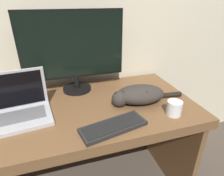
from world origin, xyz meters
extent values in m
cube|color=beige|center=(0.00, 0.78, 1.30)|extent=(6.40, 0.06, 2.60)
cube|color=brown|center=(0.00, 0.36, 0.72)|extent=(1.34, 0.72, 0.06)
cube|color=brown|center=(0.63, 0.36, 0.35)|extent=(0.04, 0.66, 0.69)
cylinder|color=black|center=(-0.02, 0.60, 0.76)|extent=(0.20, 0.20, 0.02)
cylinder|color=black|center=(-0.02, 0.60, 0.82)|extent=(0.04, 0.04, 0.09)
cube|color=black|center=(-0.02, 0.60, 1.07)|extent=(0.67, 0.02, 0.44)
cube|color=black|center=(-0.02, 0.59, 1.07)|extent=(0.64, 0.01, 0.41)
cube|color=#B7B7BC|center=(-0.37, 0.31, 0.76)|extent=(0.37, 0.27, 0.02)
cube|color=slate|center=(-0.37, 0.32, 0.77)|extent=(0.29, 0.16, 0.00)
cube|color=#B7B7BC|center=(-0.38, 0.41, 0.89)|extent=(0.34, 0.07, 0.23)
cube|color=black|center=(-0.38, 0.41, 0.89)|extent=(0.31, 0.06, 0.21)
cube|color=black|center=(0.10, 0.10, 0.76)|extent=(0.36, 0.19, 0.02)
cube|color=black|center=(0.10, 0.10, 0.77)|extent=(0.33, 0.16, 0.00)
ellipsoid|color=#332D28|center=(0.33, 0.30, 0.81)|extent=(0.33, 0.22, 0.11)
ellipsoid|color=black|center=(0.35, 0.30, 0.84)|extent=(0.15, 0.15, 0.04)
sphere|color=#332D28|center=(0.20, 0.30, 0.80)|extent=(0.10, 0.10, 0.10)
cone|color=black|center=(0.17, 0.30, 0.84)|extent=(0.03, 0.03, 0.03)
cone|color=black|center=(0.22, 0.30, 0.84)|extent=(0.03, 0.03, 0.03)
cylinder|color=black|center=(0.55, 0.31, 0.77)|extent=(0.17, 0.05, 0.03)
cylinder|color=white|center=(0.46, 0.12, 0.79)|extent=(0.08, 0.08, 0.08)
camera|label=1|loc=(-0.14, -0.62, 1.35)|focal=30.00mm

